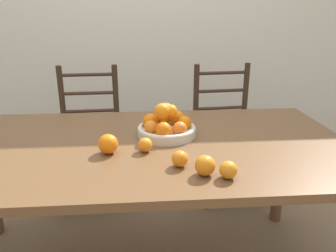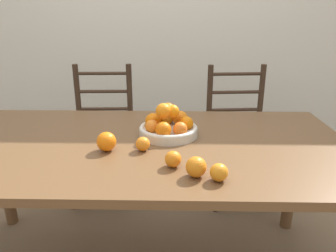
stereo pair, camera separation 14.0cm
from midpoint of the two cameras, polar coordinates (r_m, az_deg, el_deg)
name	(u,v)px [view 2 (the right image)]	position (r m, az deg, el deg)	size (l,w,h in m)	color
wall_back	(156,12)	(2.93, -0.74, 19.26)	(8.00, 0.06, 2.60)	silver
dining_table	(138,158)	(1.52, -2.68, -5.61)	(1.93, 0.98, 0.74)	brown
fruit_bowl	(168,126)	(1.55, 2.62, -0.02)	(0.28, 0.28, 0.16)	beige
orange_loose_0	(173,159)	(1.24, 4.15, -5.85)	(0.06, 0.06, 0.06)	orange
orange_loose_1	(196,167)	(1.18, 8.36, -7.15)	(0.08, 0.08, 0.08)	orange
orange_loose_2	(143,144)	(1.38, -1.52, -3.20)	(0.06, 0.06, 0.06)	orange
orange_loose_3	(219,172)	(1.17, 12.33, -7.98)	(0.06, 0.06, 0.06)	orange
orange_loose_4	(106,142)	(1.39, -7.85, -2.77)	(0.08, 0.08, 0.08)	orange
chair_left	(103,133)	(2.38, -9.65, -1.31)	(0.44, 0.42, 0.95)	#382619
chair_right	(238,134)	(2.39, 13.79, -1.47)	(0.45, 0.44, 0.95)	#382619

